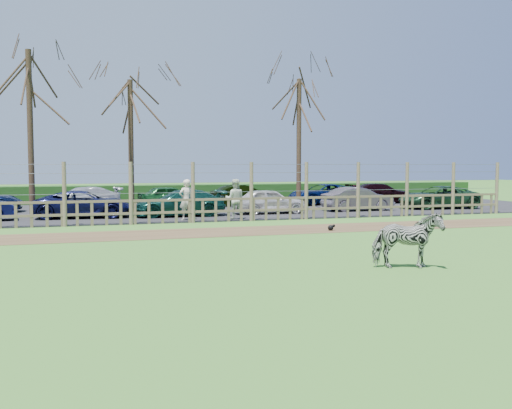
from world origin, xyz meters
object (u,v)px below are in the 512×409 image
object	(u,v)px
visitor_a	(186,200)
crow	(331,228)
car_9	(81,199)
visitor_b	(235,199)
tree_mid	(130,114)
car_4	(269,201)
tree_right	(299,112)
car_11	(243,195)
car_6	(438,197)
zebra	(407,240)
car_3	(180,203)
tree_left	(29,92)
car_5	(358,199)
car_10	(170,197)
car_12	(323,194)
car_13	(381,193)
car_2	(84,204)

from	to	relation	value
visitor_a	crow	bearing A→B (deg)	115.83
visitor_a	car_9	distance (m)	8.04
visitor_b	crow	bearing A→B (deg)	132.03
tree_mid	car_4	size ratio (longest dim) A/B	1.94
crow	tree_right	bearing A→B (deg)	74.88
tree_mid	car_11	distance (m)	8.21
car_6	tree_mid	bearing A→B (deg)	-93.57
zebra	visitor_b	bearing A→B (deg)	18.83
visitor_a	car_3	bearing A→B (deg)	-105.82
car_3	tree_right	bearing A→B (deg)	114.96
tree_left	car_9	world-z (taller)	tree_left
car_5	car_10	xyz separation A→B (m)	(-8.87, 4.73, 0.00)
crow	car_5	xyz separation A→B (m)	(4.91, 7.42, 0.53)
car_5	car_12	xyz separation A→B (m)	(0.21, 4.84, 0.00)
zebra	tree_mid	bearing A→B (deg)	30.70
crow	car_13	size ratio (longest dim) A/B	0.07
car_12	crow	bearing A→B (deg)	-30.03
zebra	visitor_a	bearing A→B (deg)	28.14
tree_left	car_4	world-z (taller)	tree_left
car_9	car_10	size ratio (longest dim) A/B	1.17
car_12	car_9	bearing A→B (deg)	-95.93
car_11	car_6	bearing A→B (deg)	-122.85
car_2	car_13	xyz separation A→B (m)	(17.44, 4.68, 0.00)
tree_mid	zebra	size ratio (longest dim) A/B	4.41
car_4	car_11	bearing A→B (deg)	-3.46
car_2	tree_left	bearing A→B (deg)	66.18
visitor_a	car_3	distance (m)	1.86
car_3	car_13	world-z (taller)	same
car_2	car_6	distance (m)	18.23
tree_mid	car_13	world-z (taller)	tree_mid
tree_left	car_10	xyz separation A→B (m)	(6.77, 3.40, -4.98)
tree_left	car_5	xyz separation A→B (m)	(15.64, -1.32, -4.98)
car_2	car_10	world-z (taller)	same
car_6	car_12	xyz separation A→B (m)	(-4.61, 4.79, 0.00)
car_3	car_12	size ratio (longest dim) A/B	0.96
car_2	car_11	distance (m)	10.06
visitor_b	car_9	bearing A→B (deg)	-30.19
visitor_a	car_12	bearing A→B (deg)	-157.59
car_12	car_3	bearing A→B (deg)	-68.04
tree_left	car_11	distance (m)	12.62
tree_mid	car_10	size ratio (longest dim) A/B	1.94
zebra	car_11	world-z (taller)	zebra
visitor_b	car_10	bearing A→B (deg)	-59.37
car_2	zebra	bearing A→B (deg)	-150.20
tree_right	car_6	distance (m)	8.79
crow	car_10	world-z (taller)	car_10
car_3	car_10	xyz separation A→B (m)	(0.36, 5.19, 0.00)
visitor_b	car_4	distance (m)	3.16
car_9	car_4	bearing A→B (deg)	54.15
visitor_b	tree_mid	bearing A→B (deg)	-33.07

